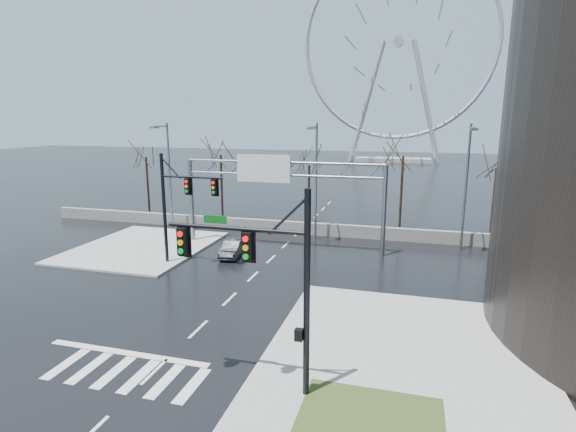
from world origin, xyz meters
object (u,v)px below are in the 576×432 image
(sign_gantry, at_px, (277,185))
(car, at_px, (233,248))
(signal_mast_near, at_px, (270,272))
(signal_mast_far, at_px, (178,199))
(ferris_wheel, at_px, (398,50))

(sign_gantry, relative_size, car, 4.29)
(signal_mast_near, bearing_deg, sign_gantry, 106.19)
(signal_mast_far, height_order, car, signal_mast_far)
(sign_gantry, bearing_deg, signal_mast_far, -132.47)
(signal_mast_near, distance_m, car, 18.56)
(signal_mast_far, distance_m, ferris_wheel, 89.30)
(signal_mast_near, distance_m, signal_mast_far, 17.03)
(signal_mast_far, bearing_deg, sign_gantry, 47.53)
(signal_mast_far, relative_size, sign_gantry, 0.49)
(sign_gantry, relative_size, ferris_wheel, 0.32)
(sign_gantry, distance_m, car, 6.07)
(signal_mast_near, xyz_separation_m, signal_mast_far, (-11.01, 13.00, -0.04))
(ferris_wheel, xyz_separation_m, car, (-8.12, -82.97, -25.51))
(signal_mast_far, xyz_separation_m, ferris_wheel, (10.87, 86.04, 21.30))
(sign_gantry, bearing_deg, car, -133.14)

